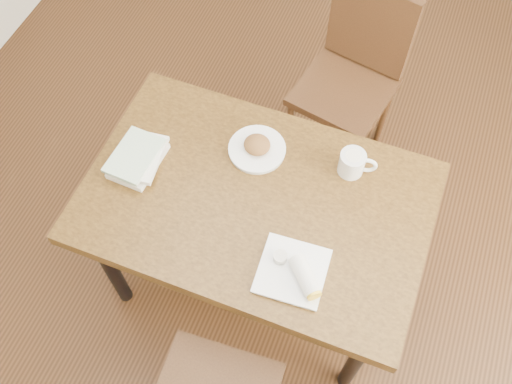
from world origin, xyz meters
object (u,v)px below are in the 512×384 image
(book_stack, at_px, (138,158))
(coffee_mug, at_px, (353,163))
(plate_burrito, at_px, (296,273))
(chair_far, at_px, (354,69))
(plate_scone, at_px, (257,148))
(table, at_px, (256,209))

(book_stack, bearing_deg, coffee_mug, 18.62)
(coffee_mug, relative_size, book_stack, 0.59)
(coffee_mug, bearing_deg, plate_burrito, -96.76)
(chair_far, distance_m, plate_burrito, 1.19)
(plate_burrito, bearing_deg, coffee_mug, 83.24)
(coffee_mug, bearing_deg, plate_scone, -172.74)
(chair_far, distance_m, coffee_mug, 0.74)
(book_stack, bearing_deg, table, 1.35)
(chair_far, bearing_deg, coffee_mug, -77.13)
(chair_far, relative_size, coffee_mug, 6.62)
(plate_scone, height_order, plate_burrito, plate_burrito)
(chair_far, height_order, plate_burrito, chair_far)
(coffee_mug, distance_m, plate_burrito, 0.48)
(chair_far, xyz_separation_m, plate_burrito, (0.10, -1.16, 0.23))
(plate_burrito, bearing_deg, chair_far, 94.89)
(plate_scone, relative_size, plate_burrito, 0.91)
(table, bearing_deg, plate_scone, 110.08)
(chair_far, bearing_deg, plate_scone, -106.01)
(table, relative_size, coffee_mug, 8.83)
(plate_scone, xyz_separation_m, book_stack, (-0.40, -0.21, 0.01))
(plate_burrito, xyz_separation_m, book_stack, (-0.71, 0.22, 0.01))
(chair_far, bearing_deg, book_stack, -122.96)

